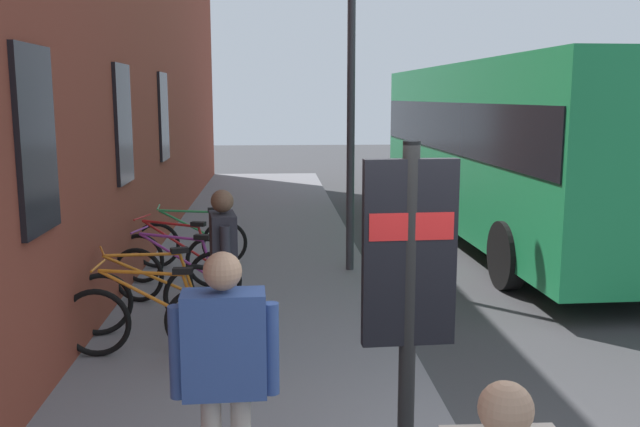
# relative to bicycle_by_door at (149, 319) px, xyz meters

# --- Properties ---
(ground) EXTENTS (60.00, 60.00, 0.00)m
(ground) POSITION_rel_bicycle_by_door_xyz_m (3.13, -3.76, -0.51)
(ground) COLOR #38383A
(sidewalk_pavement) EXTENTS (24.00, 3.50, 0.12)m
(sidewalk_pavement) POSITION_rel_bicycle_by_door_xyz_m (5.13, -1.01, -0.45)
(sidewalk_pavement) COLOR slate
(sidewalk_pavement) RESTS_ON ground
(bicycle_by_door) EXTENTS (0.48, 1.77, 0.97)m
(bicycle_by_door) POSITION_rel_bicycle_by_door_xyz_m (0.00, 0.00, 0.00)
(bicycle_by_door) COLOR black
(bicycle_by_door) RESTS_ON sidewalk_pavement
(bicycle_mid_rack) EXTENTS (0.69, 1.70, 0.97)m
(bicycle_mid_rack) POSITION_rel_bicycle_by_door_xyz_m (0.84, 0.14, -0.00)
(bicycle_mid_rack) COLOR black
(bicycle_mid_rack) RESTS_ON sidewalk_pavement
(bicycle_far_end) EXTENTS (0.62, 1.72, 0.97)m
(bicycle_far_end) POSITION_rel_bicycle_by_door_xyz_m (1.80, -0.04, -0.00)
(bicycle_far_end) COLOR black
(bicycle_far_end) RESTS_ON sidewalk_pavement
(bicycle_leaning_wall) EXTENTS (0.67, 1.71, 0.97)m
(bicycle_leaning_wall) POSITION_rel_bicycle_by_door_xyz_m (2.74, 0.10, -0.00)
(bicycle_leaning_wall) COLOR black
(bicycle_leaning_wall) RESTS_ON sidewalk_pavement
(bicycle_under_window) EXTENTS (0.48, 1.77, 0.97)m
(bicycle_under_window) POSITION_rel_bicycle_by_door_xyz_m (3.83, 0.00, -0.00)
(bicycle_under_window) COLOR black
(bicycle_under_window) RESTS_ON sidewalk_pavement
(transit_info_sign) EXTENTS (0.11, 0.55, 2.40)m
(transit_info_sign) POSITION_rel_bicycle_by_door_xyz_m (-3.05, -2.08, 1.21)
(transit_info_sign) COLOR black
(transit_info_sign) RESTS_ON sidewalk_pavement
(city_bus) EXTENTS (10.56, 2.84, 3.35)m
(city_bus) POSITION_rel_bicycle_by_door_xyz_m (6.03, -5.76, 1.41)
(city_bus) COLOR #1E8C4C
(city_bus) RESTS_ON ground
(pedestrian_by_facade) EXTENTS (0.65, 0.32, 1.73)m
(pedestrian_by_facade) POSITION_rel_bicycle_by_door_xyz_m (-0.01, -0.78, 0.67)
(pedestrian_by_facade) COLOR #334C8C
(pedestrian_by_facade) RESTS_ON sidewalk_pavement
(pedestrian_crossing_street) EXTENTS (0.27, 0.66, 1.75)m
(pedestrian_crossing_street) POSITION_rel_bicycle_by_door_xyz_m (-2.93, -0.99, 0.68)
(pedestrian_crossing_street) COLOR #B2A599
(pedestrian_crossing_street) RESTS_ON sidewalk_pavement
(street_lamp) EXTENTS (0.28, 0.28, 5.03)m
(street_lamp) POSITION_rel_bicycle_by_door_xyz_m (3.49, -2.46, 2.60)
(street_lamp) COLOR #333338
(street_lamp) RESTS_ON sidewalk_pavement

